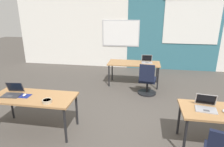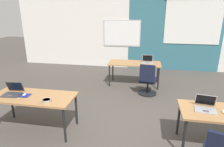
{
  "view_description": "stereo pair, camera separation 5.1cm",
  "coord_description": "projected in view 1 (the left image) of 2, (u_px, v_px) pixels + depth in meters",
  "views": [
    {
      "loc": [
        0.29,
        -3.67,
        2.29
      ],
      "look_at": [
        -0.42,
        0.56,
        0.87
      ],
      "focal_mm": 31.08,
      "sensor_mm": 36.0,
      "label": 1
    },
    {
      "loc": [
        0.35,
        -3.67,
        2.29
      ],
      "look_at": [
        -0.42,
        0.56,
        0.87
      ],
      "focal_mm": 31.08,
      "sensor_mm": 36.0,
      "label": 2
    }
  ],
  "objects": [
    {
      "name": "snack_bowl",
      "position": [
        47.0,
        101.0,
        3.43
      ],
      "size": [
        0.18,
        0.18,
        0.06
      ],
      "color": "tan",
      "rests_on": "desk_near_left"
    },
    {
      "name": "ground_plane",
      "position": [
        127.0,
        121.0,
        4.2
      ],
      "size": [
        24.0,
        24.0,
        0.0
      ],
      "color": "#47423D"
    },
    {
      "name": "back_wall_assembly",
      "position": [
        139.0,
        33.0,
        7.68
      ],
      "size": [
        10.0,
        0.27,
        2.8
      ],
      "color": "silver",
      "rests_on": "ground"
    },
    {
      "name": "laptop_far_right",
      "position": [
        147.0,
        61.0,
        6.04
      ],
      "size": [
        0.35,
        0.31,
        0.23
      ],
      "rotation": [
        0.0,
        0.0,
        0.05
      ],
      "color": "#9E9EA3",
      "rests_on": "desk_far_center"
    },
    {
      "name": "laptop_near_right_inner",
      "position": [
        206.0,
        106.0,
        3.22
      ],
      "size": [
        0.37,
        0.35,
        0.23
      ],
      "rotation": [
        0.0,
        0.0,
        -0.15
      ],
      "color": "#9E9EA3",
      "rests_on": "desk_near_right"
    },
    {
      "name": "chair_far_right",
      "position": [
        147.0,
        82.0,
        5.4
      ],
      "size": [
        0.52,
        0.57,
        0.92
      ],
      "rotation": [
        0.0,
        0.0,
        3.0
      ],
      "color": "black",
      "rests_on": "ground"
    },
    {
      "name": "desk_near_left",
      "position": [
        34.0,
        99.0,
        3.71
      ],
      "size": [
        1.6,
        0.7,
        0.72
      ],
      "color": "#A37547",
      "rests_on": "ground"
    },
    {
      "name": "laptop_near_left_end",
      "position": [
        13.0,
        92.0,
        3.75
      ],
      "size": [
        0.36,
        0.34,
        0.23
      ],
      "rotation": [
        0.0,
        0.0,
        0.1
      ],
      "color": "#333338",
      "rests_on": "desk_near_left"
    },
    {
      "name": "mousepad_near_left_end",
      "position": [
        25.0,
        96.0,
        3.7
      ],
      "size": [
        0.22,
        0.19,
        0.0
      ],
      "color": "navy",
      "rests_on": "desk_near_left"
    },
    {
      "name": "desk_far_center",
      "position": [
        134.0,
        65.0,
        6.06
      ],
      "size": [
        1.6,
        0.7,
        0.72
      ],
      "color": "#A37547",
      "rests_on": "ground"
    },
    {
      "name": "mouse_near_left_end",
      "position": [
        24.0,
        95.0,
        3.7
      ],
      "size": [
        0.07,
        0.11,
        0.03
      ],
      "color": "silver",
      "rests_on": "mousepad_near_left_end"
    },
    {
      "name": "mouse_near_right_inner",
      "position": [
        224.0,
        111.0,
        3.12
      ],
      "size": [
        0.07,
        0.11,
        0.03
      ],
      "color": "silver",
      "rests_on": "desk_near_right"
    }
  ]
}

